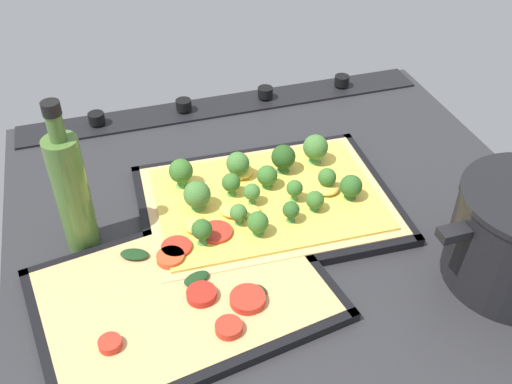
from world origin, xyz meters
The scene contains 7 objects.
ground_plane centered at (0.00, 0.00, -1.50)cm, with size 76.88×71.57×3.00cm, color #28282B.
stove_control_panel centered at (0.00, -32.29, 0.56)cm, with size 73.81×7.00×2.60cm.
baking_tray_front centered at (1.50, -2.70, 0.37)cm, with size 37.38×28.02×1.30cm.
broccoli_pizza centered at (1.76, -3.11, 2.12)cm, with size 34.90×25.54×6.08cm.
baking_tray_back centered at (16.71, 10.79, 0.37)cm, with size 38.59×30.33×1.30cm.
veggie_pizza_back centered at (16.36, 10.59, 1.08)cm, with size 35.83×27.58×1.90cm.
oil_bottle centered at (27.60, -2.91, 9.12)cm, with size 4.44×4.44×21.97cm.
Camera 1 is at (22.44, 59.82, 56.04)cm, focal length 41.56 mm.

